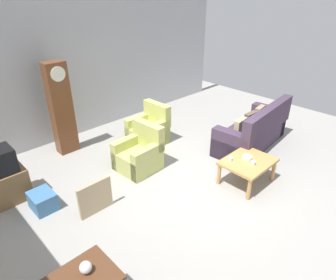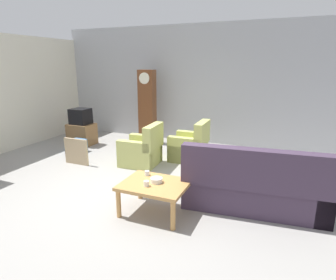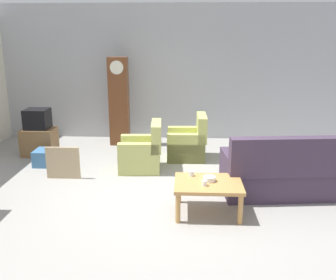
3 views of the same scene
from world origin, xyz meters
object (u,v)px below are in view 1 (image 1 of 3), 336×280
armchair_olive_far (149,131)px  coffee_table_wood (248,164)px  tv_stand_cabinet (6,186)px  glass_dome_cloche (86,267)px  storage_box_blue (43,201)px  armchair_olive_near (139,155)px  framed_picture_leaning (95,198)px  bowl_white_stacked (247,158)px  grandfather_clock (61,109)px  cup_blue_rimmed (230,159)px  cup_white_porcelain (253,163)px  couch_floral (253,132)px

armchair_olive_far → coffee_table_wood: (0.27, -2.50, 0.10)m
tv_stand_cabinet → glass_dome_cloche: size_ratio=5.30×
storage_box_blue → glass_dome_cloche: 2.38m
armchair_olive_near → framed_picture_leaning: 1.47m
armchair_olive_near → storage_box_blue: (-1.96, 0.15, -0.15)m
coffee_table_wood → bowl_white_stacked: (0.02, 0.04, 0.10)m
framed_picture_leaning → storage_box_blue: bearing=130.8°
grandfather_clock → glass_dome_cloche: grandfather_clock is taller
glass_dome_cloche → cup_blue_rimmed: bearing=9.2°
armchair_olive_far → cup_white_porcelain: bearing=-85.5°
armchair_olive_near → grandfather_clock: size_ratio=0.46×
cup_blue_rimmed → glass_dome_cloche: bearing=-170.8°
framed_picture_leaning → cup_white_porcelain: framed_picture_leaning is taller
glass_dome_cloche → bowl_white_stacked: 3.55m
storage_box_blue → couch_floral: bearing=-15.6°
armchair_olive_near → tv_stand_cabinet: 2.44m
cup_blue_rimmed → bowl_white_stacked: bearing=-37.5°
framed_picture_leaning → cup_white_porcelain: bearing=-29.5°
cup_white_porcelain → armchair_olive_far: bearing=94.5°
couch_floral → coffee_table_wood: bearing=-152.5°
coffee_table_wood → grandfather_clock: 4.00m
framed_picture_leaning → cup_blue_rimmed: bearing=-24.1°
armchair_olive_near → storage_box_blue: 1.97m
armchair_olive_near → grandfather_clock: grandfather_clock is taller
glass_dome_cloche → bowl_white_stacked: bearing=5.4°
tv_stand_cabinet → couch_floral: bearing=-21.6°
couch_floral → storage_box_blue: (-4.45, 1.24, -0.20)m
couch_floral → storage_box_blue: couch_floral is taller
armchair_olive_far → grandfather_clock: bearing=148.3°
glass_dome_cloche → tv_stand_cabinet: bearing=88.9°
tv_stand_cabinet → cup_blue_rimmed: size_ratio=9.13×
couch_floral → framed_picture_leaning: bearing=171.9°
couch_floral → tv_stand_cabinet: bearing=158.4°
tv_stand_cabinet → bowl_white_stacked: tv_stand_cabinet is taller
couch_floral → coffee_table_wood: couch_floral is taller
couch_floral → framed_picture_leaning: size_ratio=3.63×
tv_stand_cabinet → cup_blue_rimmed: 3.99m
coffee_table_wood → storage_box_blue: size_ratio=2.17×
framed_picture_leaning → couch_floral: bearing=-8.1°
armchair_olive_far → tv_stand_cabinet: (-3.18, 0.09, -0.02)m
framed_picture_leaning → armchair_olive_far: bearing=29.3°
armchair_olive_far → storage_box_blue: armchair_olive_far is taller
armchair_olive_near → glass_dome_cloche: glass_dome_cloche is taller
bowl_white_stacked → grandfather_clock: bearing=118.6°
couch_floral → grandfather_clock: bearing=139.0°
grandfather_clock → framed_picture_leaning: size_ratio=3.36×
grandfather_clock → bowl_white_stacked: 3.96m
cup_blue_rimmed → armchair_olive_far: bearing=90.8°
bowl_white_stacked → storage_box_blue: bearing=148.7°
cup_white_porcelain → tv_stand_cabinet: bearing=141.1°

